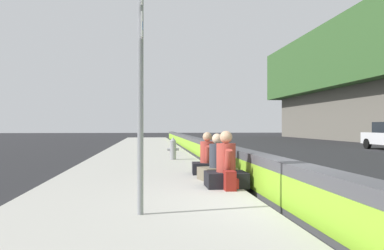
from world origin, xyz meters
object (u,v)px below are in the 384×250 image
(route_sign_post, at_px, (141,76))
(backpack, at_px, (230,181))
(fire_hydrant, at_px, (173,148))
(seated_person_rear, at_px, (207,161))
(seated_person_foreground, at_px, (226,169))
(seated_person_middle, at_px, (217,165))

(route_sign_post, xyz_separation_m, backpack, (2.05, -1.78, -1.88))
(fire_hydrant, height_order, seated_person_rear, seated_person_rear)
(backpack, bearing_deg, seated_person_foreground, -0.29)
(route_sign_post, relative_size, seated_person_rear, 3.12)
(seated_person_rear, bearing_deg, fire_hydrant, 7.80)
(route_sign_post, relative_size, backpack, 9.00)
(seated_person_middle, bearing_deg, seated_person_foreground, 179.98)
(seated_person_foreground, bearing_deg, fire_hydrant, 5.67)
(backpack, bearing_deg, seated_person_rear, 1.10)
(route_sign_post, distance_m, seated_person_middle, 4.40)
(seated_person_foreground, bearing_deg, seated_person_middle, -0.02)
(route_sign_post, height_order, seated_person_foreground, route_sign_post)
(fire_hydrant, bearing_deg, seated_person_foreground, -174.33)
(seated_person_foreground, distance_m, backpack, 0.50)
(seated_person_foreground, height_order, backpack, seated_person_foreground)
(route_sign_post, relative_size, seated_person_middle, 3.16)
(route_sign_post, height_order, fire_hydrant, route_sign_post)
(route_sign_post, relative_size, fire_hydrant, 4.09)
(seated_person_foreground, distance_m, seated_person_rear, 2.40)
(route_sign_post, relative_size, seated_person_foreground, 2.96)
(seated_person_rear, bearing_deg, route_sign_post, 160.63)
(seated_person_rear, relative_size, backpack, 2.88)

